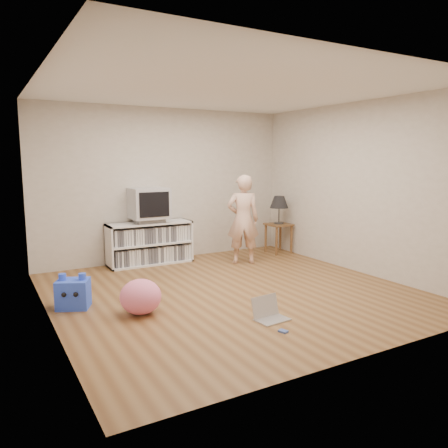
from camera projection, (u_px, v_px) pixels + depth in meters
name	position (u px, v px, depth m)	size (l,w,h in m)	color
ground	(232.00, 291.00, 5.79)	(4.50, 4.50, 0.00)	brown
walls	(232.00, 194.00, 5.60)	(4.52, 4.52, 2.60)	#B8AFA2
ceiling	(232.00, 89.00, 5.41)	(4.50, 4.50, 0.01)	white
media_unit	(149.00, 243.00, 7.30)	(1.40, 0.45, 0.70)	white
dvd_deck	(149.00, 220.00, 7.23)	(0.45, 0.35, 0.07)	gray
crt_tv	(149.00, 203.00, 7.18)	(0.60, 0.53, 0.50)	#ACACB1
side_table	(279.00, 231.00, 8.12)	(0.42, 0.42, 0.55)	brown
table_lamp	(279.00, 203.00, 8.04)	(0.34, 0.34, 0.52)	#333333
person	(243.00, 219.00, 7.27)	(0.54, 0.36, 1.49)	beige
laptop	(269.00, 313.00, 4.79)	(0.38, 0.32, 0.24)	silver
playing_cards	(283.00, 331.00, 4.43)	(0.07, 0.09, 0.02)	#435FB4
plush_blue	(73.00, 293.00, 5.13)	(0.45, 0.41, 0.42)	blue
plush_pink	(141.00, 297.00, 4.93)	(0.47, 0.47, 0.40)	pink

